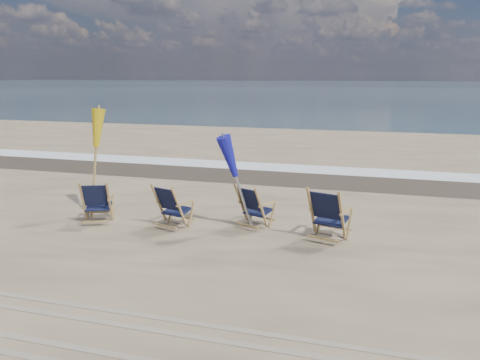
{
  "coord_description": "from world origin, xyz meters",
  "views": [
    {
      "loc": [
        2.72,
        -7.28,
        3.13
      ],
      "look_at": [
        0.0,
        2.2,
        0.9
      ],
      "focal_mm": 35.0,
      "sensor_mm": 36.0,
      "label": 1
    }
  ],
  "objects_px": {
    "beach_chair_3": "(342,217)",
    "umbrella_blue": "(239,158)",
    "beach_chair_0": "(109,202)",
    "umbrella_yellow": "(92,134)",
    "beach_chair_2": "(261,209)",
    "beach_chair_1": "(179,208)"
  },
  "relations": [
    {
      "from": "beach_chair_0",
      "to": "beach_chair_1",
      "type": "bearing_deg",
      "value": 157.35
    },
    {
      "from": "beach_chair_2",
      "to": "beach_chair_3",
      "type": "height_order",
      "value": "beach_chair_3"
    },
    {
      "from": "beach_chair_2",
      "to": "umbrella_yellow",
      "type": "height_order",
      "value": "umbrella_yellow"
    },
    {
      "from": "beach_chair_3",
      "to": "umbrella_yellow",
      "type": "relative_size",
      "value": 0.45
    },
    {
      "from": "beach_chair_3",
      "to": "umbrella_yellow",
      "type": "height_order",
      "value": "umbrella_yellow"
    },
    {
      "from": "umbrella_yellow",
      "to": "beach_chair_2",
      "type": "bearing_deg",
      "value": -0.78
    },
    {
      "from": "umbrella_yellow",
      "to": "beach_chair_3",
      "type": "bearing_deg",
      "value": -4.26
    },
    {
      "from": "beach_chair_2",
      "to": "umbrella_blue",
      "type": "distance_m",
      "value": 1.13
    },
    {
      "from": "umbrella_yellow",
      "to": "umbrella_blue",
      "type": "bearing_deg",
      "value": -1.0
    },
    {
      "from": "beach_chair_3",
      "to": "umbrella_blue",
      "type": "relative_size",
      "value": 0.54
    },
    {
      "from": "beach_chair_2",
      "to": "beach_chair_3",
      "type": "relative_size",
      "value": 0.87
    },
    {
      "from": "umbrella_yellow",
      "to": "umbrella_blue",
      "type": "xyz_separation_m",
      "value": [
        3.36,
        -0.06,
        -0.36
      ]
    },
    {
      "from": "umbrella_blue",
      "to": "umbrella_yellow",
      "type": "bearing_deg",
      "value": 179.0
    },
    {
      "from": "beach_chair_0",
      "to": "umbrella_yellow",
      "type": "bearing_deg",
      "value": -58.92
    },
    {
      "from": "beach_chair_2",
      "to": "umbrella_yellow",
      "type": "xyz_separation_m",
      "value": [
        -3.82,
        0.05,
        1.39
      ]
    },
    {
      "from": "umbrella_yellow",
      "to": "beach_chair_1",
      "type": "bearing_deg",
      "value": -12.76
    },
    {
      "from": "beach_chair_2",
      "to": "beach_chair_1",
      "type": "bearing_deg",
      "value": 40.37
    },
    {
      "from": "umbrella_blue",
      "to": "beach_chair_3",
      "type": "bearing_deg",
      "value": -9.46
    },
    {
      "from": "beach_chair_0",
      "to": "umbrella_blue",
      "type": "distance_m",
      "value": 2.97
    },
    {
      "from": "beach_chair_0",
      "to": "umbrella_yellow",
      "type": "relative_size",
      "value": 0.4
    },
    {
      "from": "beach_chair_1",
      "to": "umbrella_yellow",
      "type": "xyz_separation_m",
      "value": [
        -2.22,
        0.5,
        1.38
      ]
    },
    {
      "from": "beach_chair_3",
      "to": "umbrella_blue",
      "type": "distance_m",
      "value": 2.32
    }
  ]
}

